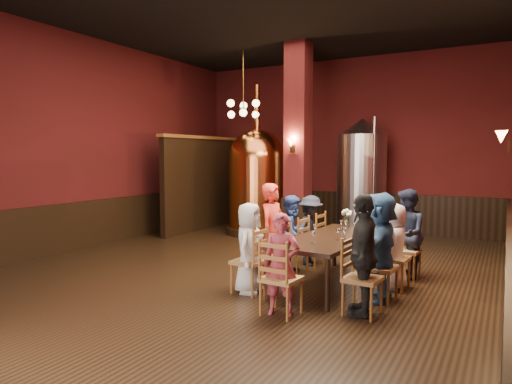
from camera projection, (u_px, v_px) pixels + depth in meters
The scene contains 41 objects.
room at pixel (248, 139), 7.77m from camera, with size 10.00×10.02×4.50m.
wainscot_right at pixel (508, 268), 6.01m from camera, with size 0.08×9.90×1.00m, color black.
wainscot_back at pixel (340, 210), 12.24m from camera, with size 7.90×0.08×1.00m, color black.
wainscot_left at pixel (89, 224), 9.83m from camera, with size 0.08×9.90×1.00m, color black.
column at pixel (298, 143), 10.36m from camera, with size 0.58×0.58×4.50m, color #490F13.
partition at pixel (204, 184), 12.20m from camera, with size 0.22×3.50×2.40m, color black.
pendant_cluster at pixel (243, 109), 11.10m from camera, with size 0.90×0.90×1.70m, color #A57226, non-canonical shape.
sconce_wall at pixel (509, 140), 6.59m from camera, with size 0.20×0.20×0.36m, color black, non-canonical shape.
sconce_column at pixel (293, 145), 10.10m from camera, with size 0.20×0.20×0.36m, color black, non-canonical shape.
dining_table at pixel (332, 240), 6.94m from camera, with size 1.16×2.46×0.75m.
chair_0 at pixel (249, 261), 6.58m from camera, with size 0.46×0.46×0.92m, color brown, non-canonical shape.
person_0 at pixel (249, 248), 6.56m from camera, with size 0.64×0.41×1.30m, color silver.
chair_1 at pixel (273, 253), 7.14m from camera, with size 0.46×0.46×0.92m, color brown, non-canonical shape.
person_1 at pixel (273, 233), 7.12m from camera, with size 0.56×0.37×1.55m, color red.
chair_2 at pixel (293, 246), 7.69m from camera, with size 0.46×0.46×0.92m, color brown, non-canonical shape.
person_2 at pixel (293, 234), 7.68m from camera, with size 0.64×0.31×1.31m, color #2B468F.
chair_3 at pixel (310, 239), 8.25m from camera, with size 0.46×0.46×0.92m, color brown, non-canonical shape.
person_3 at pixel (310, 230), 8.24m from camera, with size 0.81×0.47×1.26m, color black.
chair_4 at pixel (363, 278), 5.66m from camera, with size 0.46×0.46×0.92m, color brown, non-canonical shape.
person_4 at pixel (363, 255), 5.63m from camera, with size 0.89×0.37×1.52m, color black.
chair_5 at pixel (380, 267), 6.22m from camera, with size 0.46×0.46×0.92m, color brown, non-canonical shape.
person_5 at pixel (380, 247), 6.20m from camera, with size 1.38×0.44×1.49m, color #2A4F7E.
chair_6 at pixel (394, 258), 6.77m from camera, with size 0.46×0.46×0.92m, color brown, non-canonical shape.
person_6 at pixel (394, 246), 6.76m from camera, with size 0.62×0.41×1.28m, color beige.
chair_7 at pixel (406, 250), 7.33m from camera, with size 0.46×0.46×0.92m, color brown, non-canonical shape.
person_7 at pixel (406, 234), 7.31m from camera, with size 0.70×0.35×1.45m, color #191F33.
chair_8 at pixel (281, 278), 5.66m from camera, with size 0.46×0.46×0.92m, color brown, non-canonical shape.
person_8 at pixel (281, 264), 5.65m from camera, with size 0.47×0.31×1.28m, color #95313D.
copper_kettle at pixel (257, 180), 11.45m from camera, with size 1.57×1.57×3.71m.
steel_vessel at pixel (362, 177), 11.19m from camera, with size 1.43×1.43×2.87m.
rose_vase at pixel (347, 215), 7.83m from camera, with size 0.18×0.18×0.31m.
wine_glass_0 at pixel (345, 234), 6.65m from camera, with size 0.07×0.07×0.17m, color white, non-canonical shape.
wine_glass_1 at pixel (313, 237), 6.39m from camera, with size 0.07×0.07×0.17m, color white, non-canonical shape.
wine_glass_2 at pixel (346, 226), 7.40m from camera, with size 0.07×0.07×0.17m, color white, non-canonical shape.
wine_glass_3 at pixel (364, 228), 7.19m from camera, with size 0.07×0.07×0.17m, color white, non-canonical shape.
wine_glass_4 at pixel (344, 233), 6.75m from camera, with size 0.07×0.07×0.17m, color white, non-canonical shape.
wine_glass_5 at pixel (314, 230), 7.04m from camera, with size 0.07×0.07×0.17m, color white, non-canonical shape.
wine_glass_6 at pixel (338, 234), 6.63m from camera, with size 0.07×0.07×0.17m, color white, non-canonical shape.
wine_glass_7 at pixel (354, 229), 7.11m from camera, with size 0.07×0.07×0.17m, color white, non-canonical shape.
wine_glass_8 at pixel (284, 238), 6.37m from camera, with size 0.07×0.07×0.17m, color white, non-canonical shape.
wine_glass_9 at pixel (341, 226), 7.45m from camera, with size 0.07×0.07×0.17m, color white, non-canonical shape.
Camera 1 is at (3.91, -6.78, 1.99)m, focal length 32.00 mm.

